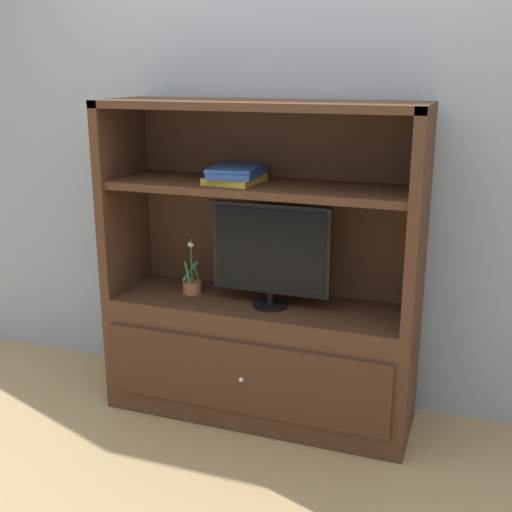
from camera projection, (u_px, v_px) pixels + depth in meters
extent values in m
plane|color=tan|center=(230.00, 452.00, 2.98)|extent=(8.00, 8.00, 0.00)
cube|color=#9EA8B2|center=(283.00, 131.00, 3.26)|extent=(6.00, 0.10, 2.80)
cube|color=#4C2D1C|center=(259.00, 358.00, 3.25)|extent=(1.52, 0.46, 0.60)
cube|color=#462A19|center=(242.00, 378.00, 3.04)|extent=(1.40, 0.02, 0.36)
sphere|color=silver|center=(241.00, 380.00, 3.03)|extent=(0.02, 0.02, 0.02)
cube|color=#4C2D1C|center=(123.00, 196.00, 3.28)|extent=(0.05, 0.46, 0.97)
cube|color=#4C2D1C|center=(419.00, 218.00, 2.80)|extent=(0.05, 0.46, 0.97)
cube|color=#4C2D1C|center=(274.00, 197.00, 3.24)|extent=(1.52, 0.02, 0.97)
cube|color=#4C2D1C|center=(260.00, 105.00, 2.91)|extent=(1.52, 0.46, 0.04)
cube|color=#4C2D1C|center=(260.00, 188.00, 3.01)|extent=(1.42, 0.41, 0.04)
cylinder|color=black|center=(270.00, 305.00, 3.12)|extent=(0.17, 0.17, 0.01)
cylinder|color=black|center=(270.00, 298.00, 3.11)|extent=(0.03, 0.03, 0.06)
cube|color=black|center=(270.00, 249.00, 3.04)|extent=(0.58, 0.02, 0.43)
cube|color=black|center=(270.00, 250.00, 3.03)|extent=(0.54, 0.00, 0.39)
cylinder|color=#B26642|center=(192.00, 287.00, 3.29)|extent=(0.10, 0.10, 0.06)
cylinder|color=#3D6B33|center=(191.00, 261.00, 3.25)|extent=(0.01, 0.01, 0.22)
cube|color=#2D7A38|center=(196.00, 273.00, 3.26)|extent=(0.02, 0.08, 0.12)
cube|color=#2D7A38|center=(190.00, 271.00, 3.29)|extent=(0.06, 0.07, 0.10)
cube|color=#2D7A38|center=(188.00, 273.00, 3.26)|extent=(0.06, 0.04, 0.11)
sphere|color=silver|center=(191.00, 245.00, 3.22)|extent=(0.02, 0.02, 0.02)
sphere|color=silver|center=(190.00, 244.00, 3.22)|extent=(0.03, 0.03, 0.03)
cube|color=gold|center=(235.00, 179.00, 3.03)|extent=(0.24, 0.28, 0.03)
cube|color=#2D519E|center=(237.00, 173.00, 3.03)|extent=(0.23, 0.31, 0.03)
cube|color=#2D519E|center=(235.00, 168.00, 3.04)|extent=(0.25, 0.33, 0.02)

